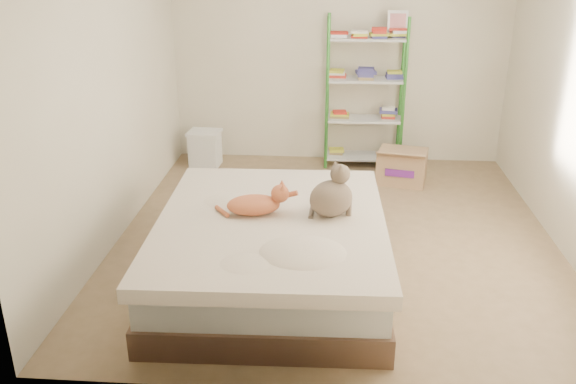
# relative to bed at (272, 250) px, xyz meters

# --- Properties ---
(room) EXTENTS (3.81, 4.21, 2.61)m
(room) POSITION_rel_bed_xyz_m (0.48, 0.86, 1.03)
(room) COLOR #977D5B
(room) RESTS_ON ground
(bed) EXTENTS (1.72, 2.13, 0.53)m
(bed) POSITION_rel_bed_xyz_m (0.00, 0.00, 0.00)
(bed) COLOR brown
(bed) RESTS_ON ground
(orange_cat) EXTENTS (0.51, 0.33, 0.19)m
(orange_cat) POSITION_rel_bed_xyz_m (-0.14, 0.06, 0.36)
(orange_cat) COLOR #D96E46
(orange_cat) RESTS_ON bed
(grey_cat) EXTENTS (0.45, 0.42, 0.40)m
(grey_cat) POSITION_rel_bed_xyz_m (0.43, 0.07, 0.47)
(grey_cat) COLOR #735D4D
(grey_cat) RESTS_ON bed
(shelf_unit) EXTENTS (0.88, 0.36, 1.74)m
(shelf_unit) POSITION_rel_bed_xyz_m (0.79, 2.74, 0.62)
(shelf_unit) COLOR #358A31
(shelf_unit) RESTS_ON ground
(cardboard_box) EXTENTS (0.58, 0.58, 0.41)m
(cardboard_box) POSITION_rel_bed_xyz_m (1.19, 2.20, -0.09)
(cardboard_box) COLOR tan
(cardboard_box) RESTS_ON ground
(white_bin) EXTENTS (0.38, 0.34, 0.42)m
(white_bin) POSITION_rel_bed_xyz_m (-1.03, 2.56, -0.06)
(white_bin) COLOR white
(white_bin) RESTS_ON ground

